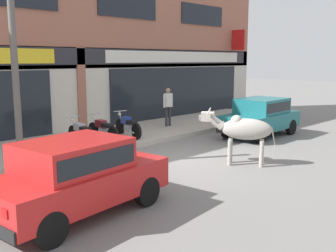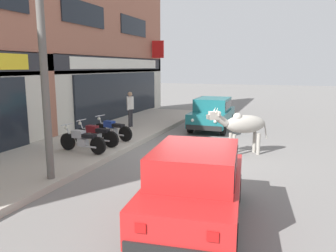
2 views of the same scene
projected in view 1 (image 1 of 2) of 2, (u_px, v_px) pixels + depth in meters
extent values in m
plane|color=slate|center=(190.00, 159.00, 11.75)|extent=(90.00, 90.00, 0.00)
cube|color=#A8A093|center=(110.00, 137.00, 14.51)|extent=(19.00, 3.57, 0.18)
cube|color=beige|center=(77.00, 91.00, 15.68)|extent=(23.00, 0.55, 3.40)
cube|color=#28282D|center=(80.00, 56.00, 15.23)|extent=(22.08, 0.08, 0.64)
cube|color=#9E604C|center=(81.00, 91.00, 15.47)|extent=(0.36, 0.12, 3.40)
cube|color=black|center=(181.00, 92.00, 19.52)|extent=(8.74, 0.10, 2.40)
cube|color=silver|center=(182.00, 57.00, 19.23)|extent=(9.20, 0.05, 0.52)
cube|color=black|center=(128.00, 6.00, 16.59)|extent=(3.13, 0.06, 1.00)
cube|color=black|center=(203.00, 15.00, 20.01)|extent=(3.13, 0.06, 1.00)
cube|color=red|center=(238.00, 40.00, 21.72)|extent=(0.08, 0.80, 1.10)
ellipsoid|color=#9E998E|center=(246.00, 129.00, 10.89)|extent=(1.19, 1.46, 0.60)
sphere|color=#9E998E|center=(236.00, 121.00, 10.92)|extent=(0.32, 0.32, 0.32)
cylinder|color=#9E998E|center=(230.00, 153.00, 10.96)|extent=(0.12, 0.12, 0.72)
cylinder|color=#9E998E|center=(230.00, 150.00, 11.24)|extent=(0.12, 0.12, 0.72)
cylinder|color=#9E998E|center=(262.00, 154.00, 10.77)|extent=(0.12, 0.12, 0.72)
cylinder|color=#9E998E|center=(261.00, 152.00, 11.05)|extent=(0.12, 0.12, 0.72)
cylinder|color=#9E998E|center=(217.00, 123.00, 11.05)|extent=(0.45, 0.52, 0.43)
cube|color=#9E998E|center=(208.00, 117.00, 11.07)|extent=(0.38, 0.42, 0.26)
cube|color=slate|center=(202.00, 118.00, 11.12)|extent=(0.21, 0.20, 0.14)
cone|color=beige|center=(209.00, 111.00, 10.94)|extent=(0.11, 0.13, 0.19)
cone|color=beige|center=(210.00, 110.00, 11.13)|extent=(0.11, 0.13, 0.19)
cube|color=#9E998E|center=(210.00, 115.00, 10.89)|extent=(0.14, 0.11, 0.10)
cube|color=#9E998E|center=(211.00, 114.00, 11.20)|extent=(0.14, 0.11, 0.10)
cylinder|color=#9E998E|center=(274.00, 138.00, 10.77)|extent=(0.12, 0.16, 0.60)
cylinder|color=black|center=(99.00, 178.00, 8.81)|extent=(0.62, 0.25, 0.60)
cylinder|color=black|center=(147.00, 191.00, 7.93)|extent=(0.62, 0.25, 0.60)
cylinder|color=black|center=(2.00, 208.00, 7.02)|extent=(0.62, 0.25, 0.60)
cylinder|color=black|center=(50.00, 229.00, 6.15)|extent=(0.62, 0.25, 0.60)
cube|color=red|center=(78.00, 184.00, 7.43)|extent=(3.67, 2.00, 0.60)
cube|color=red|center=(73.00, 155.00, 7.25)|extent=(2.06, 1.66, 0.56)
cube|color=black|center=(73.00, 155.00, 7.25)|extent=(1.91, 1.66, 0.35)
cube|color=black|center=(140.00, 175.00, 8.81)|extent=(0.30, 1.52, 0.20)
sphere|color=silver|center=(125.00, 158.00, 9.07)|extent=(0.14, 0.14, 0.14)
sphere|color=silver|center=(157.00, 165.00, 8.49)|extent=(0.14, 0.14, 0.14)
cube|color=red|center=(5.00, 214.00, 5.75)|extent=(0.05, 0.16, 0.14)
cylinder|color=black|center=(261.00, 135.00, 13.84)|extent=(0.60, 0.20, 0.60)
cylinder|color=black|center=(227.00, 130.00, 14.82)|extent=(0.60, 0.20, 0.60)
cylinder|color=black|center=(291.00, 127.00, 15.49)|extent=(0.60, 0.20, 0.60)
cylinder|color=black|center=(259.00, 123.00, 16.46)|extent=(0.60, 0.20, 0.60)
cube|color=#196066|center=(260.00, 121.00, 15.10)|extent=(3.54, 1.69, 0.60)
cube|color=#196066|center=(262.00, 106.00, 15.08)|extent=(1.94, 1.49, 0.56)
cube|color=black|center=(262.00, 106.00, 15.08)|extent=(1.78, 1.50, 0.35)
cube|color=black|center=(234.00, 132.00, 13.90)|extent=(0.16, 1.52, 0.20)
cube|color=black|center=(281.00, 121.00, 16.38)|extent=(0.16, 1.52, 0.20)
sphere|color=silver|center=(246.00, 126.00, 13.50)|extent=(0.14, 0.14, 0.14)
sphere|color=silver|center=(223.00, 123.00, 14.15)|extent=(0.14, 0.14, 0.14)
cube|color=red|center=(293.00, 115.00, 16.00)|extent=(0.03, 0.16, 0.14)
cube|color=red|center=(271.00, 113.00, 16.68)|extent=(0.03, 0.16, 0.14)
cylinder|color=black|center=(73.00, 134.00, 13.27)|extent=(0.16, 0.57, 0.56)
cylinder|color=black|center=(91.00, 139.00, 12.30)|extent=(0.16, 0.57, 0.56)
cube|color=#B2B5BA|center=(82.00, 135.00, 12.76)|extent=(0.23, 0.34, 0.24)
cube|color=#A8AAB2|center=(79.00, 127.00, 12.84)|extent=(0.28, 0.42, 0.24)
cube|color=black|center=(85.00, 129.00, 12.54)|extent=(0.28, 0.54, 0.12)
cylinder|color=#B2B5BA|center=(74.00, 125.00, 13.17)|extent=(0.07, 0.27, 0.59)
cylinder|color=#B2B5BA|center=(73.00, 117.00, 13.15)|extent=(0.52, 0.09, 0.03)
sphere|color=silver|center=(72.00, 120.00, 13.22)|extent=(0.12, 0.12, 0.12)
cylinder|color=#B2B5BA|center=(84.00, 140.00, 12.43)|extent=(0.11, 0.48, 0.06)
cylinder|color=black|center=(94.00, 130.00, 13.94)|extent=(0.13, 0.57, 0.56)
cylinder|color=black|center=(113.00, 135.00, 13.01)|extent=(0.13, 0.57, 0.56)
cube|color=#B2B5BA|center=(103.00, 131.00, 13.45)|extent=(0.22, 0.33, 0.24)
cube|color=maroon|center=(101.00, 123.00, 13.53)|extent=(0.26, 0.41, 0.24)
cube|color=black|center=(107.00, 125.00, 13.24)|extent=(0.25, 0.53, 0.12)
cylinder|color=#B2B5BA|center=(94.00, 122.00, 13.84)|extent=(0.06, 0.27, 0.59)
cylinder|color=#B2B5BA|center=(93.00, 114.00, 13.83)|extent=(0.52, 0.06, 0.03)
sphere|color=silver|center=(93.00, 117.00, 13.89)|extent=(0.12, 0.12, 0.12)
cylinder|color=#B2B5BA|center=(107.00, 136.00, 13.13)|extent=(0.09, 0.48, 0.06)
cylinder|color=black|center=(120.00, 126.00, 14.70)|extent=(0.21, 0.57, 0.56)
cylinder|color=black|center=(136.00, 131.00, 13.68)|extent=(0.21, 0.57, 0.56)
cube|color=#B2B5BA|center=(128.00, 128.00, 14.17)|extent=(0.26, 0.35, 0.24)
cube|color=navy|center=(126.00, 120.00, 14.25)|extent=(0.31, 0.44, 0.24)
cube|color=black|center=(131.00, 122.00, 13.93)|extent=(0.32, 0.55, 0.12)
cylinder|color=#B2B5BA|center=(121.00, 119.00, 14.60)|extent=(0.09, 0.27, 0.59)
cylinder|color=#B2B5BA|center=(120.00, 111.00, 14.59)|extent=(0.52, 0.13, 0.03)
sphere|color=silver|center=(119.00, 114.00, 14.66)|extent=(0.12, 0.12, 0.12)
cylinder|color=#B2B5BA|center=(130.00, 132.00, 13.82)|extent=(0.15, 0.48, 0.06)
cylinder|color=#2D2D33|center=(170.00, 116.00, 16.44)|extent=(0.11, 0.11, 0.82)
cylinder|color=#2D2D33|center=(166.00, 117.00, 16.32)|extent=(0.11, 0.11, 0.82)
cylinder|color=silver|center=(168.00, 100.00, 16.27)|extent=(0.32, 0.32, 0.56)
cylinder|color=silver|center=(172.00, 100.00, 16.41)|extent=(0.08, 0.08, 0.56)
cylinder|color=silver|center=(164.00, 101.00, 16.13)|extent=(0.08, 0.08, 0.56)
sphere|color=tan|center=(168.00, 90.00, 16.20)|extent=(0.20, 0.20, 0.20)
cylinder|color=#595651|center=(15.00, 68.00, 10.20)|extent=(0.18, 0.18, 5.09)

